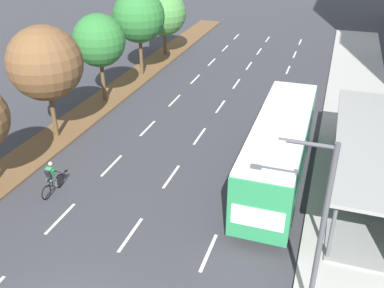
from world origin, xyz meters
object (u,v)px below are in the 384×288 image
object	(u,v)px
cyclist	(52,179)
median_tree_third	(45,63)
bus_shelter	(370,159)
median_tree_farthest	(164,13)
median_tree_fourth	(99,41)
median_tree_fifth	(139,16)
bus	(280,144)
streetlight	(317,222)

from	to	relation	value
cyclist	median_tree_third	world-z (taller)	median_tree_third
bus_shelter	median_tree_farthest	distance (m)	25.87
median_tree_farthest	cyclist	bearing A→B (deg)	-81.69
median_tree_fourth	median_tree_fifth	size ratio (longest dim) A/B	0.90
bus	cyclist	xyz separation A→B (m)	(-10.21, -4.69, -1.28)
cyclist	streetlight	xyz separation A→B (m)	(12.38, -3.44, 3.10)
median_tree_fourth	median_tree_farthest	size ratio (longest dim) A/B	1.04
cyclist	median_tree_farthest	world-z (taller)	median_tree_farthest
cyclist	median_tree_fifth	distance (m)	18.13
median_tree_fourth	median_tree_fifth	bearing A→B (deg)	88.09
bus	median_tree_fourth	world-z (taller)	median_tree_fourth
median_tree_farthest	median_tree_third	bearing A→B (deg)	-89.61
cyclist	median_tree_fifth	world-z (taller)	median_tree_fifth
median_tree_fifth	streetlight	distance (m)	25.97
streetlight	cyclist	bearing A→B (deg)	164.46
cyclist	streetlight	size ratio (longest dim) A/B	0.28
median_tree_third	median_tree_farthest	bearing A→B (deg)	90.39
bus	streetlight	world-z (taller)	streetlight
median_tree_farthest	streetlight	world-z (taller)	streetlight
median_tree_fourth	median_tree_fifth	xyz separation A→B (m)	(0.20, 6.09, 0.44)
median_tree_third	streetlight	xyz separation A→B (m)	(15.69, -8.64, -0.80)
median_tree_third	median_tree_farthest	distance (m)	18.30
streetlight	median_tree_fifth	bearing A→B (deg)	126.64
cyclist	streetlight	bearing A→B (deg)	-15.54
median_tree_fourth	streetlight	xyz separation A→B (m)	(15.69, -14.73, -0.59)
cyclist	median_tree_fourth	xyz separation A→B (m)	(-3.31, 11.29, 3.68)
median_tree_third	median_tree_farthest	world-z (taller)	median_tree_third
cyclist	median_tree_farthest	distance (m)	23.94
median_tree_third	median_tree_farthest	xyz separation A→B (m)	(-0.12, 18.28, -0.71)
median_tree_fourth	streetlight	size ratio (longest dim) A/B	0.95
median_tree_fifth	streetlight	bearing A→B (deg)	-53.36
bus	median_tree_fourth	xyz separation A→B (m)	(-13.52, 6.60, 2.41)
cyclist	median_tree_farthest	size ratio (longest dim) A/B	0.31
bus	median_tree_third	size ratio (longest dim) A/B	1.68
median_tree_third	median_tree_fifth	size ratio (longest dim) A/B	0.98
bus_shelter	median_tree_fourth	bearing A→B (deg)	160.38
bus_shelter	bus	size ratio (longest dim) A/B	1.06
median_tree_fifth	streetlight	world-z (taller)	median_tree_fifth
median_tree_fourth	median_tree_farthest	world-z (taller)	median_tree_fourth
bus_shelter	cyclist	xyz separation A→B (m)	(-14.49, -4.94, -1.08)
median_tree_third	median_tree_fifth	xyz separation A→B (m)	(0.20, 12.19, 0.22)
median_tree_farthest	streetlight	bearing A→B (deg)	-59.57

